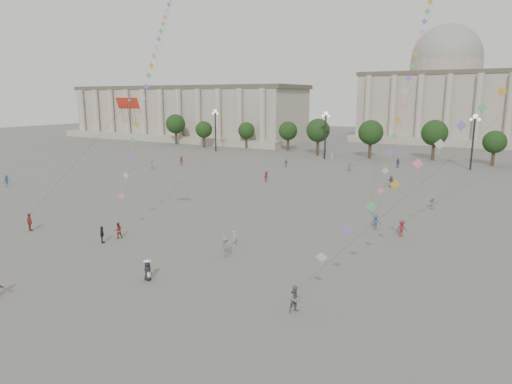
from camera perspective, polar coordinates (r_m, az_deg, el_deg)
The scene contains 29 objects.
ground at distance 37.55m, azimuth -11.18°, elevation -10.12°, with size 360.00×360.00×0.00m, color #5D5A57.
hall_west at distance 155.08m, azimuth -9.06°, elevation 9.72°, with size 84.00×26.22×17.20m.
hall_central at distance 156.74m, azimuth 22.35°, elevation 11.14°, with size 48.30×34.30×35.50m.
tree_row at distance 106.72m, azimuth 17.83°, elevation 6.75°, with size 137.12×5.12×8.00m.
lamp_post_far_west at distance 117.92m, azimuth -5.10°, elevation 8.66°, with size 2.00×0.90×10.65m.
lamp_post_mid_west at distance 103.41m, azimuth 8.69°, elevation 8.12°, with size 2.00×0.90×10.65m.
lamp_post_mid_east at distance 96.35m, azimuth 25.58°, elevation 6.83°, with size 2.00×0.90×10.65m.
person_crowd_0 at distance 94.76m, azimuth 17.30°, elevation 3.48°, with size 1.10×0.46×1.87m, color navy.
person_crowd_1 at distance 91.05m, azimuth -12.81°, elevation 3.36°, with size 0.84×0.66×1.74m, color #ADADA9.
person_crowd_2 at distance 95.16m, azimuth -9.30°, elevation 3.88°, with size 1.18×0.68×1.82m, color maroon.
person_crowd_4 at distance 88.51m, azimuth 11.61°, elevation 3.20°, with size 1.68×0.53×1.81m, color #B9B9B4.
person_crowd_5 at distance 81.35m, azimuth -28.71°, elevation 1.21°, with size 1.16×0.67×1.80m, color #334A73.
person_crowd_6 at distance 40.58m, azimuth -3.88°, elevation -6.82°, with size 1.19×0.69×1.85m, color slate.
person_crowd_7 at distance 61.53m, azimuth 21.16°, elevation -1.29°, with size 1.38×0.44×1.49m, color silver.
person_crowd_8 at distance 48.43m, azimuth 17.74°, elevation -4.36°, with size 1.09×0.62×1.68m, color maroon.
person_crowd_10 at distance 101.27m, azimuth 9.48°, elevation 4.31°, with size 0.60×0.40×1.65m, color white.
person_crowd_12 at distance 74.04m, azimuth 16.56°, elevation 1.29°, with size 1.71×0.54×1.84m, color #5F5E63.
person_crowd_13 at distance 43.48m, azimuth -2.73°, elevation -5.77°, with size 0.54×0.35×1.48m, color #AFAEAA.
person_crowd_16 at distance 91.89m, azimuth 3.76°, elevation 3.65°, with size 0.92×0.38×1.57m, color slate.
person_crowd_17 at distance 75.47m, azimuth 1.30°, elevation 1.96°, with size 1.16×0.67×1.79m, color maroon.
tourist_0 at distance 53.61m, azimuth -26.44°, elevation -3.38°, with size 1.11×0.46×1.90m, color maroon.
tourist_1 at distance 46.60m, azimuth -18.69°, elevation -5.07°, with size 0.97×0.41×1.66m, color black.
kite_flyer_0 at distance 47.68m, azimuth -16.86°, elevation -4.60°, with size 0.78×0.61×1.61m, color maroon.
kite_flyer_1 at distance 50.13m, azimuth 14.73°, elevation -3.69°, with size 1.03×0.59×1.60m, color #2E4B68.
kite_flyer_2 at distance 30.83m, azimuth 4.95°, elevation -13.15°, with size 0.88×0.68×1.80m, color slate.
hat_person at distance 36.51m, azimuth -13.40°, elevation -9.47°, with size 0.75×0.60×1.69m.
dragon_kite at distance 44.57m, azimuth -15.81°, elevation 9.64°, with size 7.16×2.13×17.07m.
kite_train_west at distance 71.26m, azimuth -12.06°, elevation 17.71°, with size 25.56×40.88×61.21m.
kite_train_mid at distance 70.52m, azimuth 21.03°, elevation 21.17°, with size 0.94×40.71×61.18m.
Camera 1 is at (23.50, -25.75, 13.93)m, focal length 32.00 mm.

